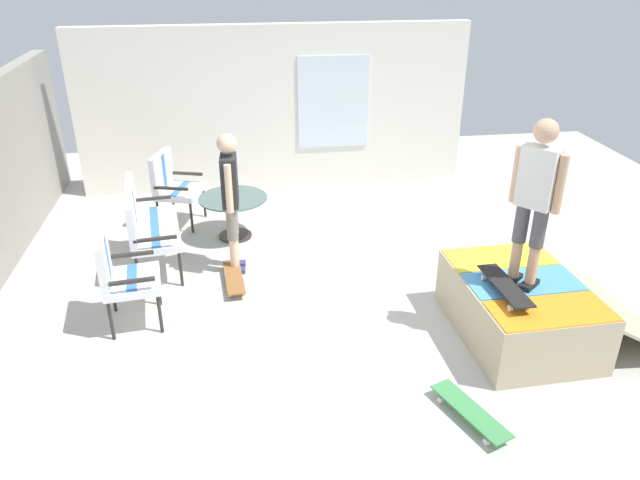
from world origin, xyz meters
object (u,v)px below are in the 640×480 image
Objects in this scene: skateboard_spare at (470,411)px; patio_chair_by_wall at (119,271)px; skate_ramp at (522,308)px; person_watching at (230,194)px; patio_chair_near_house at (171,182)px; patio_bench at (144,220)px; person_skater at (536,194)px; skateboard_on_ramp at (505,286)px; skateboard_by_bench at (234,278)px; patio_table at (234,209)px.

patio_chair_by_wall is at bearing 58.10° from skateboard_spare.
skate_ramp is at bearing -101.03° from patio_chair_by_wall.
patio_chair_near_house is at bearing 28.60° from person_watching.
person_skater reaches higher than patio_bench.
patio_chair_by_wall is at bearing 172.40° from patio_chair_near_house.
patio_chair_near_house is 0.63× the size of person_skater.
skateboard_on_ramp is at bearing -128.21° from person_watching.
skateboard_by_bench is 3.15m from skateboard_spare.
patio_table is 0.53× the size of person_watching.
skateboard_spare is (-3.79, -1.86, -0.32)m from patio_table.
skateboard_by_bench is at bearing 63.51° from skate_ramp.
patio_chair_near_house is 1.00× the size of patio_chair_by_wall.
patio_chair_near_house is 1.03m from patio_table.
patio_chair_near_house and patio_chair_by_wall have the same top height.
person_skater reaches higher than patio_chair_by_wall.
patio_chair_near_house reaches higher than skateboard_spare.
skate_ramp is 4.34m from patio_bench.
person_watching is 2.08× the size of skateboard_by_bench.
skateboard_by_bench is (-1.84, -0.79, -0.53)m from patio_chair_near_house.
skateboard_on_ramp is (-3.45, -3.30, 0.08)m from patio_chair_near_house.
patio_chair_near_house is at bearing -7.60° from patio_chair_by_wall.
patio_chair_by_wall is at bearing 75.14° from skateboard_on_ramp.
skate_ramp is 1.47m from skateboard_spare.
person_watching is (-0.91, 0.02, 0.58)m from patio_table.
patio_table is (0.68, -1.05, -0.21)m from patio_bench.
person_watching reaches higher than skateboard_on_ramp.
person_skater is at bearing -101.80° from patio_chair_by_wall.
patio_chair_by_wall is 1.56m from person_watching.
skateboard_by_bench is 1.01× the size of skateboard_on_ramp.
skateboard_on_ramp is at bearing -122.56° from skateboard_by_bench.
person_watching reaches higher than skate_ramp.
person_skater reaches higher than patio_table.
person_skater is at bearing -123.52° from person_watching.
person_skater is (-0.81, -3.87, 0.93)m from patio_chair_by_wall.
person_skater is at bearing -56.32° from skateboard_on_ramp.
patio_table is 3.80m from skateboard_on_ramp.
patio_bench is (2.00, 3.84, 0.31)m from skate_ramp.
patio_chair_by_wall is 1.26× the size of skateboard_by_bench.
patio_chair_by_wall is at bearing 78.97° from skate_ramp.
patio_chair_near_house reaches higher than skate_ramp.
skateboard_spare is 1.26m from skateboard_on_ramp.
person_watching is 3.32m from person_skater.
skate_ramp is at bearing -40.16° from skateboard_spare.
patio_chair_near_house is at bearing 47.05° from person_skater.
skate_ramp is at bearing -122.18° from person_watching.
patio_chair_by_wall is (-2.48, 0.33, 0.00)m from patio_chair_near_house.
patio_bench is 1.27m from patio_table.
person_watching is 2.06× the size of skateboard_spare.
person_watching is 2.09× the size of skateboard_on_ramp.
patio_bench is at bearing 62.54° from skate_ramp.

